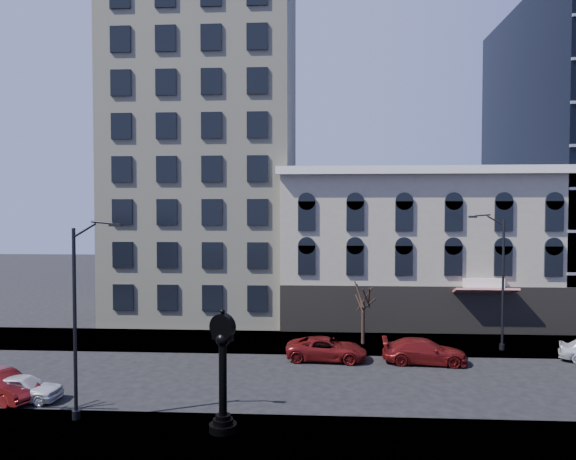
# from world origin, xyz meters

# --- Properties ---
(ground) EXTENTS (160.00, 160.00, 0.00)m
(ground) POSITION_xyz_m (0.00, 0.00, 0.00)
(ground) COLOR black
(ground) RESTS_ON ground
(sidewalk_far) EXTENTS (160.00, 6.00, 0.12)m
(sidewalk_far) POSITION_xyz_m (0.00, 8.00, 0.06)
(sidewalk_far) COLOR gray
(sidewalk_far) RESTS_ON ground
(sidewalk_near) EXTENTS (160.00, 6.00, 0.12)m
(sidewalk_near) POSITION_xyz_m (0.00, -8.00, 0.06)
(sidewalk_near) COLOR gray
(sidewalk_near) RESTS_ON ground
(cream_tower) EXTENTS (15.90, 15.40, 42.50)m
(cream_tower) POSITION_xyz_m (-6.11, 18.88, 19.32)
(cream_tower) COLOR beige
(cream_tower) RESTS_ON ground
(victorian_row) EXTENTS (22.60, 11.19, 12.50)m
(victorian_row) POSITION_xyz_m (12.00, 15.89, 6.00)
(victorian_row) COLOR #A8A08A
(victorian_row) RESTS_ON ground
(street_clock) EXTENTS (1.14, 1.14, 5.03)m
(street_clock) POSITION_xyz_m (-0.04, -6.84, 2.40)
(street_clock) COLOR black
(street_clock) RESTS_ON sidewalk_near
(street_lamp_near) EXTENTS (2.27, 0.42, 8.78)m
(street_lamp_near) POSITION_xyz_m (-5.99, -6.04, 6.74)
(street_lamp_near) COLOR black
(street_lamp_near) RESTS_ON sidewalk_near
(street_lamp_far) EXTENTS (2.30, 0.77, 9.02)m
(street_lamp_far) POSITION_xyz_m (15.19, 6.65, 6.92)
(street_lamp_far) COLOR black
(street_lamp_far) RESTS_ON sidewalk_far
(bare_tree_far) EXTENTS (2.68, 2.68, 4.60)m
(bare_tree_far) POSITION_xyz_m (6.92, 7.52, 3.58)
(bare_tree_far) COLOR black
(bare_tree_far) RESTS_ON sidewalk_far
(car_near_a) EXTENTS (3.78, 1.58, 1.28)m
(car_near_a) POSITION_xyz_m (-10.38, -3.74, 0.64)
(car_near_a) COLOR silver
(car_near_a) RESTS_ON ground
(car_near_b) EXTENTS (4.45, 2.98, 1.39)m
(car_near_b) POSITION_xyz_m (-11.50, -3.65, 0.69)
(car_near_b) COLOR maroon
(car_near_b) RESTS_ON ground
(car_far_a) EXTENTS (5.10, 2.63, 1.38)m
(car_far_a) POSITION_xyz_m (4.38, 3.98, 0.69)
(car_far_a) COLOR maroon
(car_far_a) RESTS_ON ground
(car_far_b) EXTENTS (5.15, 2.42, 1.45)m
(car_far_b) POSITION_xyz_m (10.25, 3.63, 0.73)
(car_far_b) COLOR maroon
(car_far_b) RESTS_ON ground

